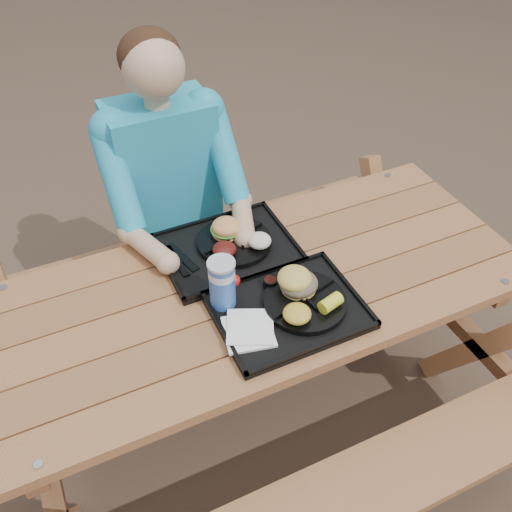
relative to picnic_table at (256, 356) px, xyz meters
name	(u,v)px	position (x,y,z in m)	size (l,w,h in m)	color
ground	(256,411)	(0.00, 0.00, -0.38)	(60.00, 60.00, 0.00)	#999999
picnic_table	(256,356)	(0.00, 0.00, 0.00)	(1.80, 1.49, 0.75)	#999999
tray_near	(288,311)	(0.04, -0.15, 0.39)	(0.45, 0.35, 0.02)	black
tray_far	(228,250)	(-0.02, 0.19, 0.39)	(0.45, 0.35, 0.02)	black
plate_near	(305,302)	(0.09, -0.16, 0.41)	(0.26, 0.26, 0.02)	black
plate_far	(234,242)	(0.01, 0.20, 0.41)	(0.26, 0.26, 0.02)	black
napkin_stack	(248,331)	(-0.11, -0.19, 0.40)	(0.14, 0.14, 0.02)	white
soda_cup	(222,284)	(-0.13, -0.04, 0.48)	(0.08, 0.08, 0.16)	#164AA9
condiment_bbq	(270,282)	(0.03, -0.04, 0.41)	(0.05, 0.05, 0.03)	black
condiment_mustard	(287,277)	(0.10, -0.04, 0.41)	(0.04, 0.04, 0.03)	yellow
sandwich	(299,276)	(0.10, -0.11, 0.47)	(0.11, 0.11, 0.12)	#E5C150
mac_cheese	(297,314)	(0.04, -0.21, 0.44)	(0.09, 0.09, 0.04)	gold
corn_cob	(331,303)	(0.15, -0.22, 0.44)	(0.07, 0.07, 0.04)	#EFF734
cutlery_far	(182,257)	(-0.18, 0.21, 0.40)	(0.03, 0.17, 0.01)	black
burger	(226,224)	(0.00, 0.24, 0.46)	(0.10, 0.10, 0.09)	#EC9E53
baked_beans	(224,249)	(-0.05, 0.14, 0.43)	(0.08, 0.08, 0.04)	#561411
potato_salad	(259,241)	(0.07, 0.13, 0.44)	(0.08, 0.08, 0.04)	#F4E9CE
diner	(172,216)	(-0.10, 0.60, 0.27)	(0.48, 0.84, 1.28)	#1ABBB3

